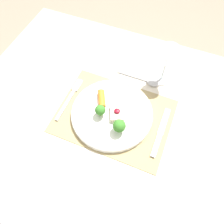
# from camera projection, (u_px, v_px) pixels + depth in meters

# --- Properties ---
(ground_plane) EXTENTS (8.00, 8.00, 0.00)m
(ground_plane) POSITION_uv_depth(u_px,v_px,m) (113.00, 170.00, 1.45)
(ground_plane) COLOR gray
(dining_table) EXTENTS (1.14, 0.90, 0.74)m
(dining_table) POSITION_uv_depth(u_px,v_px,m) (114.00, 129.00, 0.90)
(dining_table) COLOR beige
(dining_table) RESTS_ON ground_plane
(placemat) EXTENTS (0.41, 0.30, 0.00)m
(placemat) POSITION_uv_depth(u_px,v_px,m) (114.00, 116.00, 0.80)
(placemat) COLOR #9E895B
(placemat) RESTS_ON dining_table
(dinner_plate) EXTENTS (0.30, 0.30, 0.07)m
(dinner_plate) POSITION_uv_depth(u_px,v_px,m) (112.00, 113.00, 0.79)
(dinner_plate) COLOR white
(dinner_plate) RESTS_ON placemat
(fork) EXTENTS (0.02, 0.20, 0.01)m
(fork) POSITION_uv_depth(u_px,v_px,m) (71.00, 96.00, 0.84)
(fork) COLOR #B2B2B7
(fork) RESTS_ON placemat
(knife) EXTENTS (0.02, 0.20, 0.01)m
(knife) POSITION_uv_depth(u_px,v_px,m) (160.00, 135.00, 0.76)
(knife) COLOR #B2B2B7
(knife) RESTS_ON placemat
(spoon) EXTENTS (0.18, 0.05, 0.02)m
(spoon) POSITION_uv_depth(u_px,v_px,m) (150.00, 81.00, 0.87)
(spoon) COLOR #B2B2B7
(spoon) RESTS_ON dining_table
(wine_glass_near) EXTENTS (0.07, 0.07, 0.16)m
(wine_glass_near) POSITION_uv_depth(u_px,v_px,m) (167.00, 59.00, 0.79)
(wine_glass_near) COLOR white
(wine_glass_near) RESTS_ON dining_table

